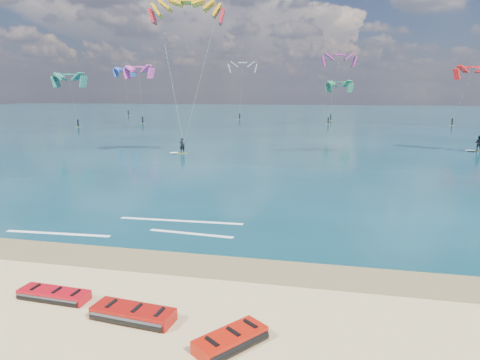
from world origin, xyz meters
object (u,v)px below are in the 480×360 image
Objects in this scene: packed_kite_left at (54,299)px; packed_kite_mid at (134,319)px; kitesurfer_main at (184,72)px; packed_kite_right at (231,346)px.

packed_kite_left is 3.13m from packed_kite_mid.
packed_kite_left is 0.93× the size of packed_kite_mid.
packed_kite_mid is 33.00m from kitesurfer_main.
kitesurfer_main reaches higher than packed_kite_right.
packed_kite_left is 31.70m from kitesurfer_main.
packed_kite_right is at bearing -6.81° from packed_kite_mid.
packed_kite_mid is at bearing -8.77° from packed_kite_left.
packed_kite_left is 1.13× the size of packed_kite_right.
packed_kite_mid is 3.18m from packed_kite_right.
packed_kite_mid is 0.17× the size of kitesurfer_main.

